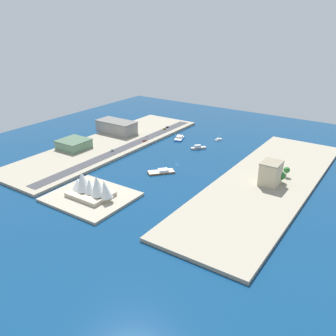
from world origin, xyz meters
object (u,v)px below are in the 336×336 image
Objects in this scene: catamaran_blue at (179,138)px; terminal_long_green at (74,144)px; yacht_sleek_gray at (198,147)px; office_block_beige at (271,173)px; suv_black at (167,127)px; barge_flat_brown at (162,172)px; sedan_silver at (112,151)px; pickup_red at (144,141)px; taxi_yellow_cab at (164,129)px; sailboat_small_white at (218,139)px; traffic_light_waterfront at (147,138)px; carpark_squat_concrete at (117,127)px; opera_landmark at (90,187)px.

terminal_long_green reaches higher than catamaran_blue.
yacht_sleek_gray is 102.46m from office_block_beige.
suv_black is at bearing -35.54° from catamaran_blue.
catamaran_blue is at bearing -67.03° from barge_flat_brown.
office_block_beige is 4.28× the size of sedan_silver.
taxi_yellow_cab is at bearing -81.53° from pickup_red.
catamaran_blue is 4.37× the size of suv_black.
sailboat_small_white is 2.13× the size of taxi_yellow_cab.
catamaran_blue is (33.15, -15.65, -0.21)m from yacht_sleek_gray.
yacht_sleek_gray is at bearing 149.47° from suv_black.
taxi_yellow_cab is (30.15, -14.37, 2.03)m from catamaran_blue.
suv_black is at bearing -28.35° from office_block_beige.
terminal_long_green is 73.20m from pickup_red.
sailboat_small_white is 1.64× the size of traffic_light_waterfront.
terminal_long_green is (106.39, 111.58, 6.02)m from sailboat_small_white.
carpark_squat_concrete is (101.70, 10.28, 7.85)m from yacht_sleek_gray.
catamaran_blue is 81.93m from sedan_silver.
office_block_beige is 155.77m from sedan_silver.
taxi_yellow_cab is at bearing -56.52° from barge_flat_brown.
catamaran_blue reaches higher than barge_flat_brown.
yacht_sleek_gray is 0.77× the size of catamaran_blue.
suv_black is 0.98× the size of sedan_silver.
pickup_red is 48.23m from taxi_yellow_cab.
office_block_beige is at bearing -174.68° from sedan_silver.
opera_landmark is (-50.37, 169.84, 6.27)m from taxi_yellow_cab.
sedan_silver is at bearing 127.12° from carpark_squat_concrete.
taxi_yellow_cab is at bearing 5.88° from sailboat_small_white.
taxi_yellow_cab reaches higher than catamaran_blue.
traffic_light_waterfront is at bearing 101.32° from suv_black.
pickup_red is (56.19, 17.68, 1.87)m from yacht_sleek_gray.
sailboat_small_white is 2.43× the size of sedan_silver.
barge_flat_brown is 0.82× the size of terminal_long_green.
suv_black is (8.27, -55.70, -0.03)m from pickup_red.
barge_flat_brown is 4.62× the size of taxi_yellow_cab.
yacht_sleek_gray is 87.83m from sedan_silver.
barge_flat_brown is 71.05m from opera_landmark.
office_block_beige is at bearing 153.81° from taxi_yellow_cab.
suv_black is (-37.24, -48.29, -6.01)m from carpark_squat_concrete.
catamaran_blue is 113.71m from terminal_long_green.
opera_landmark is (-50.92, 79.52, 6.26)m from sedan_silver.
yacht_sleek_gray is 102.52m from carpark_squat_concrete.
office_block_beige reaches higher than yacht_sleek_gray.
yacht_sleek_gray is 1.36× the size of sailboat_small_white.
terminal_long_green is 40.99m from sedan_silver.
taxi_yellow_cab is (-1.16, 7.99, -0.02)m from suv_black.
sailboat_small_white is at bearing -125.01° from sedan_silver.
suv_black is (68.75, -1.03, 2.46)m from sailboat_small_white.
terminal_long_green is (68.95, 90.24, 5.61)m from catamaran_blue.
sailboat_small_white is 67.99m from taxi_yellow_cab.
terminal_long_green is 1.49× the size of office_block_beige.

